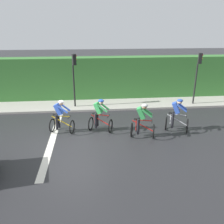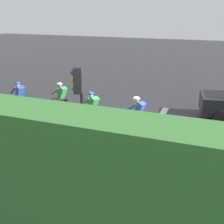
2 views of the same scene
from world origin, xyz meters
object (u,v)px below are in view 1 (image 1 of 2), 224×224
object	(u,v)px
cyclist_second	(142,122)
traffic_light_far_junction	(198,71)
cyclist_lead	(177,116)
traffic_light_near_crossing	(74,73)
cyclist_mid	(100,116)
cyclist_fourth	(61,117)

from	to	relation	value
cyclist_second	traffic_light_far_junction	distance (m)	6.29
cyclist_lead	cyclist_second	world-z (taller)	same
traffic_light_near_crossing	cyclist_lead	bearing A→B (deg)	52.52
cyclist_mid	traffic_light_far_junction	xyz separation A→B (m)	(-3.42, 6.30, 1.43)
cyclist_lead	traffic_light_near_crossing	bearing A→B (deg)	-127.48
traffic_light_near_crossing	traffic_light_far_junction	size ratio (longest dim) A/B	1.00
cyclist_fourth	cyclist_lead	bearing A→B (deg)	86.71
cyclist_second	cyclist_lead	bearing A→B (deg)	106.78
traffic_light_near_crossing	traffic_light_far_junction	world-z (taller)	same
cyclist_second	cyclist_mid	xyz separation A→B (m)	(-0.87, -1.92, 0.00)
traffic_light_near_crossing	traffic_light_far_junction	xyz separation A→B (m)	(0.18, 7.65, 0.00)
traffic_light_near_crossing	cyclist_fourth	bearing A→B (deg)	-8.49
cyclist_second	traffic_light_near_crossing	size ratio (longest dim) A/B	0.50
cyclist_fourth	traffic_light_near_crossing	world-z (taller)	traffic_light_near_crossing
cyclist_fourth	cyclist_mid	bearing A→B (deg)	89.70
traffic_light_far_junction	cyclist_fourth	bearing A→B (deg)	-67.39
cyclist_lead	traffic_light_near_crossing	xyz separation A→B (m)	(-3.91, -5.09, 1.43)
cyclist_second	cyclist_fourth	distance (m)	3.89
cyclist_second	traffic_light_far_junction	size ratio (longest dim) A/B	0.50
cyclist_mid	traffic_light_near_crossing	xyz separation A→B (m)	(-3.59, -1.34, 1.43)
traffic_light_near_crossing	cyclist_mid	bearing A→B (deg)	20.51
cyclist_lead	cyclist_mid	bearing A→B (deg)	-94.78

